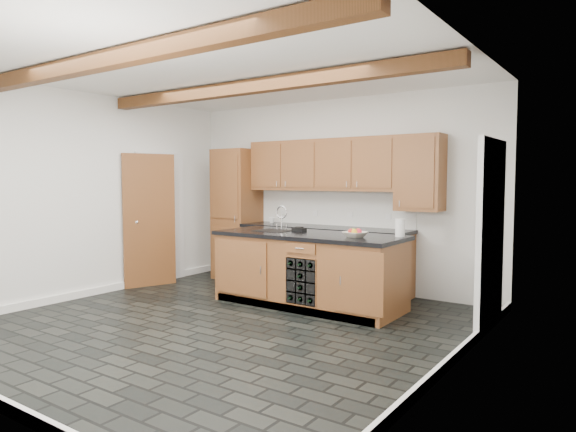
% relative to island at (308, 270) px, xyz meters
% --- Properties ---
extents(ground, '(5.00, 5.00, 0.00)m').
position_rel_island_xyz_m(ground, '(-0.31, -1.28, -0.46)').
color(ground, black).
rests_on(ground, ground).
extents(room_shell, '(5.01, 5.00, 5.00)m').
position_rel_island_xyz_m(room_shell, '(-0.39, -0.75, 1.06)').
color(room_shell, white).
rests_on(room_shell, ground).
extents(back_cabinetry, '(3.65, 0.62, 2.20)m').
position_rel_island_xyz_m(back_cabinetry, '(-0.68, 0.95, 0.51)').
color(back_cabinetry, brown).
rests_on(back_cabinetry, ground).
extents(island, '(2.48, 0.96, 0.93)m').
position_rel_island_xyz_m(island, '(0.00, 0.00, 0.00)').
color(island, brown).
rests_on(island, ground).
extents(faucet, '(0.45, 0.40, 0.34)m').
position_rel_island_xyz_m(faucet, '(-0.56, 0.05, 0.50)').
color(faucet, black).
rests_on(faucet, island).
extents(kitchen_scale, '(0.19, 0.12, 0.06)m').
position_rel_island_xyz_m(kitchen_scale, '(-0.26, 0.18, 0.49)').
color(kitchen_scale, black).
rests_on(kitchen_scale, island).
extents(fruit_bowl, '(0.33, 0.33, 0.07)m').
position_rel_island_xyz_m(fruit_bowl, '(0.70, -0.06, 0.50)').
color(fruit_bowl, silver).
rests_on(fruit_bowl, island).
extents(fruit_cluster, '(0.16, 0.17, 0.07)m').
position_rel_island_xyz_m(fruit_cluster, '(0.70, -0.06, 0.53)').
color(fruit_cluster, red).
rests_on(fruit_cluster, fruit_bowl).
extents(paper_towel, '(0.11, 0.11, 0.21)m').
position_rel_island_xyz_m(paper_towel, '(1.11, 0.29, 0.57)').
color(paper_towel, white).
rests_on(paper_towel, island).
extents(mug, '(0.12, 0.12, 0.08)m').
position_rel_island_xyz_m(mug, '(-1.33, 1.01, 0.51)').
color(mug, white).
rests_on(mug, back_cabinetry).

